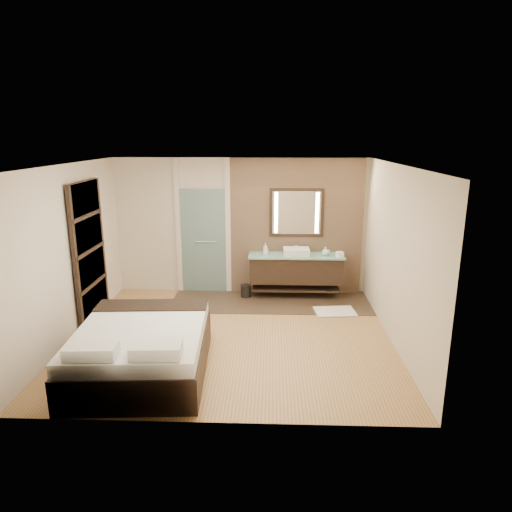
{
  "coord_description": "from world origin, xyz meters",
  "views": [
    {
      "loc": [
        0.63,
        -6.68,
        3.11
      ],
      "look_at": [
        0.36,
        0.6,
        1.18
      ],
      "focal_mm": 32.0,
      "sensor_mm": 36.0,
      "label": 1
    }
  ],
  "objects_px": {
    "vanity": "(296,269)",
    "bed": "(142,349)",
    "waste_bin": "(246,291)",
    "mirror_unit": "(297,213)"
  },
  "relations": [
    {
      "from": "vanity",
      "to": "waste_bin",
      "type": "relative_size",
      "value": 7.35
    },
    {
      "from": "vanity",
      "to": "mirror_unit",
      "type": "distance_m",
      "value": 1.1
    },
    {
      "from": "vanity",
      "to": "mirror_unit",
      "type": "xyz_separation_m",
      "value": [
        0.0,
        0.24,
        1.07
      ]
    },
    {
      "from": "vanity",
      "to": "bed",
      "type": "relative_size",
      "value": 0.84
    },
    {
      "from": "mirror_unit",
      "to": "waste_bin",
      "type": "distance_m",
      "value": 1.84
    },
    {
      "from": "mirror_unit",
      "to": "vanity",
      "type": "bearing_deg",
      "value": -90.0
    },
    {
      "from": "vanity",
      "to": "waste_bin",
      "type": "xyz_separation_m",
      "value": [
        -0.98,
        -0.07,
        -0.45
      ]
    },
    {
      "from": "vanity",
      "to": "bed",
      "type": "height_order",
      "value": "vanity"
    },
    {
      "from": "vanity",
      "to": "bed",
      "type": "bearing_deg",
      "value": -125.63
    },
    {
      "from": "vanity",
      "to": "bed",
      "type": "xyz_separation_m",
      "value": [
        -2.2,
        -3.08,
        -0.24
      ]
    }
  ]
}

